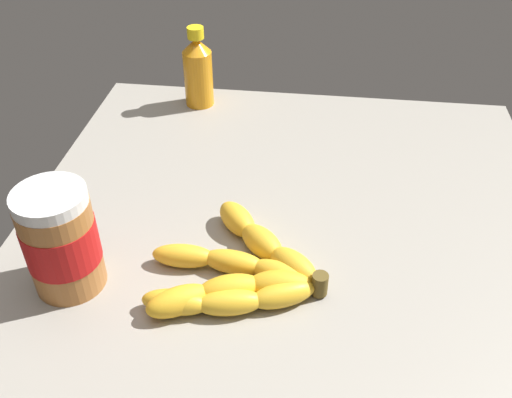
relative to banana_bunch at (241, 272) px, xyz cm
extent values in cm
cube|color=gray|center=(10.58, -4.89, -3.68)|extent=(81.53, 76.27, 3.99)
ellipsoid|color=gold|center=(1.85, -6.30, 0.15)|extent=(7.37, 7.99, 3.66)
ellipsoid|color=gold|center=(5.67, -1.92, 0.15)|extent=(7.70, 7.78, 3.66)
ellipsoid|color=gold|center=(9.94, 2.03, 0.15)|extent=(7.94, 7.47, 3.66)
ellipsoid|color=gold|center=(0.47, -5.17, -0.14)|extent=(5.27, 8.78, 3.09)
ellipsoid|color=gold|center=(1.81, 1.26, -0.14)|extent=(4.12, 8.57, 3.09)
ellipsoid|color=gold|center=(2.15, 7.83, -0.14)|extent=(3.31, 8.32, 3.09)
ellipsoid|color=gold|center=(-1.47, -5.15, 0.06)|extent=(4.49, 8.29, 3.50)
ellipsoid|color=gold|center=(-2.93, 0.97, 0.06)|extent=(5.93, 8.62, 3.50)
ellipsoid|color=gold|center=(-5.62, 6.66, 0.06)|extent=(7.11, 8.58, 3.50)
ellipsoid|color=gold|center=(-2.88, -5.48, -0.12)|extent=(6.27, 8.68, 3.13)
ellipsoid|color=gold|center=(-4.97, 0.63, -0.12)|extent=(4.82, 8.60, 3.13)
ellipsoid|color=gold|center=(-5.68, 7.04, -0.12)|extent=(3.15, 8.12, 3.13)
cylinder|color=brown|center=(-0.87, -9.78, 0.11)|extent=(2.00, 2.00, 3.00)
cylinder|color=#9E602D|center=(-2.60, 21.21, 4.58)|extent=(8.68, 8.68, 12.54)
cylinder|color=#B71414|center=(-2.60, 21.21, 5.21)|extent=(8.85, 8.85, 5.64)
cylinder|color=silver|center=(-2.60, 21.21, 11.61)|extent=(8.56, 8.56, 1.50)
cylinder|color=orange|center=(45.15, 14.64, 3.49)|extent=(5.32, 5.32, 10.35)
cone|color=orange|center=(45.15, 14.64, 9.95)|extent=(5.32, 5.32, 2.57)
cylinder|color=yellow|center=(45.15, 14.64, 12.24)|extent=(2.96, 2.96, 2.01)
camera|label=1|loc=(-49.24, -8.09, 50.72)|focal=39.82mm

